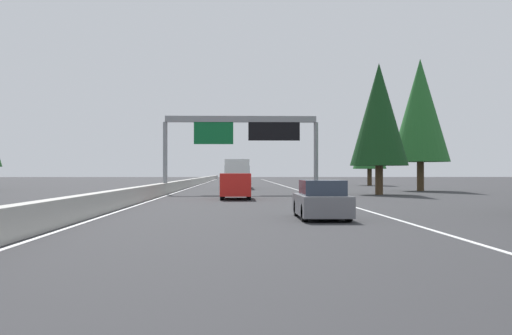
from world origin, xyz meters
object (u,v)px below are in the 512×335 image
object	(u,v)px
sedan_mid_left	(321,201)
minivan_far_center	(236,185)
sign_gantry_overhead	(243,132)
conifer_right_near	(379,115)
bus_far_left	(237,173)
conifer_right_mid	(420,110)
conifer_right_far	(369,139)
pickup_near_center	(237,177)

from	to	relation	value
sedan_mid_left	minivan_far_center	bearing A→B (deg)	10.88
minivan_far_center	sign_gantry_overhead	bearing A→B (deg)	-3.34
conifer_right_near	sign_gantry_overhead	bearing A→B (deg)	79.20
bus_far_left	minivan_far_center	bearing A→B (deg)	179.86
minivan_far_center	bus_far_left	world-z (taller)	bus_far_left
bus_far_left	conifer_right_near	bearing A→B (deg)	-150.79
bus_far_left	conifer_right_mid	xyz separation A→B (m)	(-10.77, -17.27, 5.88)
sedan_mid_left	conifer_right_far	bearing A→B (deg)	-13.82
sign_gantry_overhead	conifer_right_near	size ratio (longest dim) A/B	1.22
bus_far_left	conifer_right_far	xyz separation A→B (m)	(13.42, -17.64, 4.42)
sign_gantry_overhead	bus_far_left	world-z (taller)	sign_gantry_overhead
minivan_far_center	bus_far_left	distance (m)	27.73
sign_gantry_overhead	conifer_right_far	distance (m)	35.82
sign_gantry_overhead	bus_far_left	distance (m)	18.33
sedan_mid_left	conifer_right_mid	distance (m)	37.65
minivan_far_center	bus_far_left	size ratio (longest dim) A/B	0.43
sedan_mid_left	bus_far_left	size ratio (longest dim) A/B	0.38
pickup_near_center	conifer_right_far	bearing A→B (deg)	-135.12
minivan_far_center	conifer_right_near	world-z (taller)	conifer_right_near
bus_far_left	pickup_near_center	world-z (taller)	bus_far_left
sedan_mid_left	minivan_far_center	world-z (taller)	minivan_far_center
sign_gantry_overhead	conifer_right_mid	size ratio (longest dim) A/B	1.02
sign_gantry_overhead	sedan_mid_left	xyz separation A→B (m)	(-27.01, -2.76, -4.37)
minivan_far_center	conifer_right_near	bearing A→B (deg)	-55.82
conifer_right_far	bus_far_left	bearing A→B (deg)	127.26
conifer_right_far	minivan_far_center	bearing A→B (deg)	156.71
sedan_mid_left	pickup_near_center	world-z (taller)	pickup_near_center
sign_gantry_overhead	pickup_near_center	distance (m)	49.35
pickup_near_center	conifer_right_near	xyz separation A→B (m)	(-51.22, -11.24, 5.40)
pickup_near_center	conifer_right_mid	distance (m)	45.84
bus_far_left	conifer_right_far	bearing A→B (deg)	-52.74
pickup_near_center	conifer_right_mid	bearing A→B (deg)	-157.59
sign_gantry_overhead	conifer_right_near	distance (m)	10.98
sedan_mid_left	minivan_far_center	size ratio (longest dim) A/B	0.88
conifer_right_mid	conifer_right_far	xyz separation A→B (m)	(24.19, -0.37, -1.46)
sign_gantry_overhead	sedan_mid_left	size ratio (longest dim) A/B	2.88
pickup_near_center	conifer_right_near	world-z (taller)	conifer_right_near
sedan_mid_left	minivan_far_center	xyz separation A→B (m)	(17.30, 3.32, 0.27)
sedan_mid_left	conifer_right_near	size ratio (longest dim) A/B	0.42
bus_far_left	conifer_right_mid	distance (m)	21.18
pickup_near_center	conifer_right_far	xyz separation A→B (m)	(-17.74, -17.66, 5.22)
sign_gantry_overhead	bus_far_left	bearing A→B (deg)	1.59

